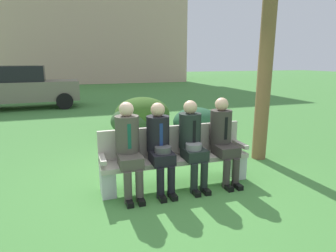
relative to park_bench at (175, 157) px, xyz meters
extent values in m
plane|color=#45843B|center=(-0.19, -0.15, -0.44)|extent=(80.00, 80.00, 0.00)
cube|color=#B7AD9E|center=(0.00, -0.06, -0.02)|extent=(2.30, 0.44, 0.07)
cube|color=#B7AD9E|center=(0.00, 0.13, 0.24)|extent=(2.30, 0.06, 0.45)
cube|color=#B7AD9E|center=(-1.11, -0.06, 0.11)|extent=(0.08, 0.44, 0.06)
cube|color=#B7AD9E|center=(1.11, -0.06, 0.11)|extent=(0.08, 0.44, 0.06)
cube|color=silver|center=(-1.05, -0.06, -0.25)|extent=(0.20, 0.37, 0.38)
cube|color=silver|center=(1.05, -0.06, -0.25)|extent=(0.20, 0.37, 0.38)
cube|color=#4C473D|center=(-0.74, -0.23, 0.09)|extent=(0.32, 0.38, 0.16)
cylinder|color=#4C473D|center=(-0.82, -0.42, -0.21)|extent=(0.11, 0.11, 0.45)
cylinder|color=#4C473D|center=(-0.66, -0.42, -0.21)|extent=(0.11, 0.11, 0.45)
cube|color=black|center=(-0.82, -0.48, -0.40)|extent=(0.09, 0.22, 0.07)
cube|color=black|center=(-0.66, -0.48, -0.40)|extent=(0.09, 0.22, 0.07)
cylinder|color=#4C473D|center=(-0.74, -0.04, 0.42)|extent=(0.34, 0.34, 0.55)
cube|color=#144C3D|center=(-0.74, -0.21, 0.44)|extent=(0.05, 0.01, 0.36)
sphere|color=beige|center=(-0.74, -0.04, 0.79)|extent=(0.21, 0.21, 0.21)
cube|color=black|center=(-0.28, -0.23, 0.09)|extent=(0.32, 0.38, 0.16)
cylinder|color=black|center=(-0.36, -0.42, -0.21)|extent=(0.11, 0.11, 0.45)
cylinder|color=black|center=(-0.20, -0.42, -0.21)|extent=(0.11, 0.11, 0.45)
cube|color=black|center=(-0.36, -0.48, -0.40)|extent=(0.09, 0.22, 0.07)
cube|color=black|center=(-0.20, -0.48, -0.40)|extent=(0.09, 0.22, 0.07)
cylinder|color=black|center=(-0.28, -0.04, 0.41)|extent=(0.34, 0.34, 0.52)
cube|color=navy|center=(-0.28, -0.21, 0.43)|extent=(0.05, 0.01, 0.33)
sphere|color=tan|center=(-0.28, -0.04, 0.76)|extent=(0.21, 0.21, 0.21)
cylinder|color=#494949|center=(-0.27, -0.25, 0.22)|extent=(0.24, 0.24, 0.09)
cube|color=#1E2823|center=(0.23, -0.23, 0.09)|extent=(0.32, 0.38, 0.16)
cylinder|color=#1E2823|center=(0.15, -0.42, -0.21)|extent=(0.11, 0.11, 0.45)
cylinder|color=#1E2823|center=(0.31, -0.42, -0.21)|extent=(0.11, 0.11, 0.45)
cube|color=black|center=(0.15, -0.48, -0.40)|extent=(0.09, 0.22, 0.07)
cube|color=black|center=(0.31, -0.48, -0.40)|extent=(0.09, 0.22, 0.07)
cylinder|color=#1E2823|center=(0.23, -0.04, 0.41)|extent=(0.34, 0.34, 0.53)
cube|color=black|center=(0.23, -0.21, 0.43)|extent=(0.05, 0.01, 0.34)
sphere|color=tan|center=(0.23, -0.04, 0.77)|extent=(0.21, 0.21, 0.21)
cylinder|color=gray|center=(0.21, -0.25, 0.22)|extent=(0.24, 0.24, 0.09)
cube|color=#38332D|center=(0.76, -0.23, 0.09)|extent=(0.32, 0.38, 0.16)
cylinder|color=#38332D|center=(0.68, -0.42, -0.21)|extent=(0.11, 0.11, 0.45)
cylinder|color=#38332D|center=(0.84, -0.42, -0.21)|extent=(0.11, 0.11, 0.45)
cube|color=black|center=(0.68, -0.48, -0.40)|extent=(0.09, 0.22, 0.07)
cube|color=black|center=(0.84, -0.48, -0.40)|extent=(0.09, 0.22, 0.07)
cylinder|color=#38332D|center=(0.76, -0.04, 0.42)|extent=(0.34, 0.34, 0.55)
cube|color=black|center=(0.76, -0.21, 0.44)|extent=(0.05, 0.01, 0.35)
sphere|color=tan|center=(0.76, -0.04, 0.79)|extent=(0.21, 0.21, 0.21)
cylinder|color=brown|center=(1.98, 0.58, 1.75)|extent=(0.27, 0.27, 4.38)
ellipsoid|color=#385A30|center=(-0.03, 3.22, -0.09)|extent=(1.12, 1.03, 0.70)
ellipsoid|color=#365E1F|center=(0.29, 3.44, 0.03)|extent=(1.49, 1.37, 0.93)
ellipsoid|color=#255636|center=(1.47, 2.50, -0.07)|extent=(1.18, 1.08, 0.74)
cube|color=slate|center=(-3.19, 8.55, 0.26)|extent=(3.97, 1.74, 0.76)
cube|color=black|center=(-3.34, 8.54, 0.94)|extent=(1.76, 1.44, 0.60)
cylinder|color=black|center=(-1.86, 9.39, -0.12)|extent=(0.65, 0.17, 0.64)
cylinder|color=black|center=(-1.79, 7.83, -0.12)|extent=(0.65, 0.17, 0.64)
cube|color=#CFA591|center=(0.43, 23.55, 5.75)|extent=(15.39, 7.76, 12.37)
camera|label=1|loc=(-1.42, -3.96, 1.47)|focal=30.40mm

